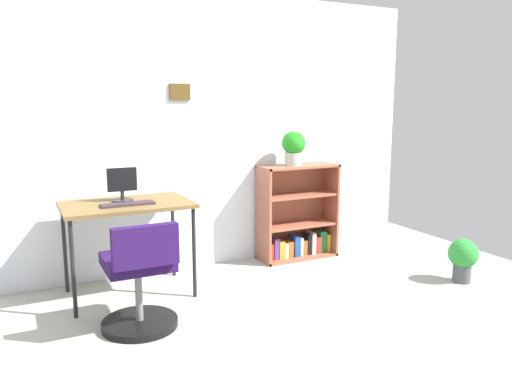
% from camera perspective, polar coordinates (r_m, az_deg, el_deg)
% --- Properties ---
extents(ground_plane, '(6.24, 6.24, 0.00)m').
position_cam_1_polar(ground_plane, '(2.98, 2.13, -20.87)').
color(ground_plane, '#9C9C90').
extents(wall_back, '(5.20, 0.12, 2.51)m').
position_cam_1_polar(wall_back, '(4.56, -10.77, 6.49)').
color(wall_back, silver).
rests_on(wall_back, ground_plane).
extents(desk, '(0.99, 0.64, 0.76)m').
position_cam_1_polar(desk, '(4.07, -14.47, -2.03)').
color(desk, brown).
rests_on(desk, ground_plane).
extents(monitor, '(0.23, 0.17, 0.27)m').
position_cam_1_polar(monitor, '(4.12, -14.96, 0.74)').
color(monitor, '#262628').
rests_on(monitor, desk).
extents(keyboard, '(0.40, 0.12, 0.02)m').
position_cam_1_polar(keyboard, '(3.96, -14.36, -1.34)').
color(keyboard, '#34272F').
rests_on(keyboard, desk).
extents(office_chair, '(0.52, 0.55, 0.78)m').
position_cam_1_polar(office_chair, '(3.51, -13.05, -9.94)').
color(office_chair, black).
rests_on(office_chair, ground_plane).
extents(bookshelf_low, '(0.79, 0.30, 0.93)m').
position_cam_1_polar(bookshelf_low, '(5.02, 4.56, -2.93)').
color(bookshelf_low, '#9B573E').
rests_on(bookshelf_low, ground_plane).
extents(potted_plant_on_shelf, '(0.23, 0.23, 0.33)m').
position_cam_1_polar(potted_plant_on_shelf, '(4.82, 4.30, 5.16)').
color(potted_plant_on_shelf, '#B7B2A8').
rests_on(potted_plant_on_shelf, bookshelf_low).
extents(potted_plant_floor, '(0.25, 0.25, 0.38)m').
position_cam_1_polar(potted_plant_floor, '(4.69, 22.45, -6.84)').
color(potted_plant_floor, '#474C51').
rests_on(potted_plant_floor, ground_plane).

